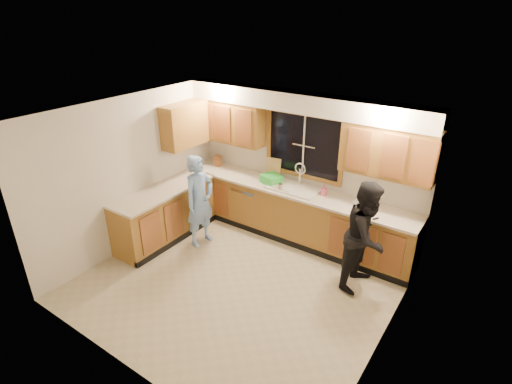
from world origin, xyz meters
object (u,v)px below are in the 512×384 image
knife_block (218,161)px  dish_crate (271,179)px  bowl (359,203)px  woman (367,236)px  man (200,201)px  sink (294,192)px  stove (140,228)px  soap_bottle (324,190)px  dishwasher (252,203)px

knife_block → dish_crate: 1.27m
dish_crate → bowl: size_ratio=1.50×
woman → dish_crate: bearing=79.0°
knife_block → dish_crate: bearing=-2.8°
woman → bowl: bearing=35.3°
dish_crate → man: bearing=-125.4°
sink → stove: 2.60m
sink → woman: woman is taller
man → dish_crate: 1.29m
woman → knife_block: 3.28m
soap_bottle → bowl: 0.61m
dishwasher → dish_crate: (0.40, 0.01, 0.58)m
dish_crate → soap_bottle: size_ratio=1.72×
knife_block → soap_bottle: (2.24, -0.04, -0.01)m
soap_bottle → dish_crate: bearing=-176.3°
knife_block → bowl: 2.84m
knife_block → sink: bearing=-1.5°
sink → soap_bottle: size_ratio=4.85×
dish_crate → soap_bottle: soap_bottle is taller
woman → knife_block: woman is taller
stove → man: size_ratio=0.57×
soap_bottle → woman: bearing=-33.4°
dishwasher → bowl: 2.05m
dishwasher → man: bearing=-108.0°
woman → knife_block: (-3.20, 0.68, 0.21)m
man → woman: 2.71m
man → knife_block: 1.28m
bowl → knife_block: bearing=179.1°
knife_block → man: bearing=-63.0°
dishwasher → woman: 2.44m
sink → bowl: sink is taller
woman → stove: bearing=116.3°
dishwasher → soap_bottle: (1.37, 0.07, 0.60)m
woman → dish_crate: (-1.94, 0.58, 0.18)m
soap_bottle → man: bearing=-147.2°
dishwasher → soap_bottle: soap_bottle is taller
man → knife_block: man is taller
stove → knife_block: size_ratio=4.41×
stove → dish_crate: (1.35, 1.82, 0.54)m
dishwasher → knife_block: knife_block is taller
man → dishwasher: bearing=-13.4°
sink → dishwasher: (-0.85, -0.01, -0.45)m
dish_crate → bowl: bearing=2.2°
bowl → soap_bottle: bearing=179.7°
stove → dish_crate: bearing=53.4°
stove → dish_crate: size_ratio=2.95×
sink → knife_block: bearing=176.6°
knife_block → woman: bearing=-10.0°
dishwasher → stove: (-0.95, -1.81, 0.04)m
stove → knife_block: bearing=87.5°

